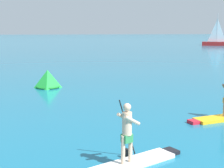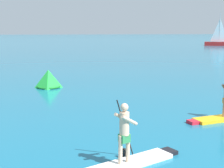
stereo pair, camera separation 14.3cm
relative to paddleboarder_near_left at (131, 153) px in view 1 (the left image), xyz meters
name	(u,v)px [view 1 (the left image)]	position (x,y,z in m)	size (l,w,h in m)	color
paddleboarder_near_left	(131,153)	(0.00, 0.00, 0.00)	(3.12, 1.77, 1.79)	white
race_marker_buoy	(48,80)	(-2.40, 12.45, 0.14)	(1.50, 1.50, 1.13)	green
sailboat_right_horizon	(217,42)	(33.85, 59.20, 0.45)	(6.17, 4.33, 7.10)	#A51E1E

